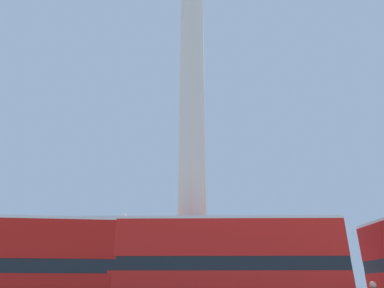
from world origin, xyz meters
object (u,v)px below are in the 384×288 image
(bus_a, at_px, (213,267))
(monument_column, at_px, (192,160))
(equestrian_statue, at_px, (322,285))
(street_lamp, at_px, (120,263))

(bus_a, bearing_deg, monument_column, 101.79)
(monument_column, bearing_deg, bus_a, -83.45)
(bus_a, xyz_separation_m, equestrian_statue, (9.16, 10.17, -0.56))
(street_lamp, bearing_deg, monument_column, 32.10)
(equestrian_statue, bearing_deg, bus_a, -130.14)
(equestrian_statue, xyz_separation_m, street_lamp, (-13.48, -7.67, 0.87))
(equestrian_statue, distance_m, street_lamp, 15.53)
(equestrian_statue, height_order, street_lamp, equestrian_statue)
(equestrian_statue, relative_size, street_lamp, 1.19)
(monument_column, xyz_separation_m, street_lamp, (-3.76, -2.36, -6.39))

